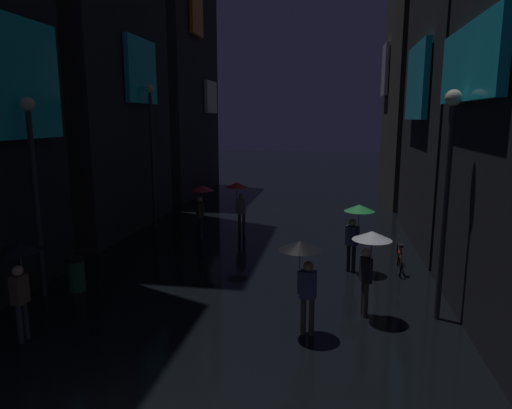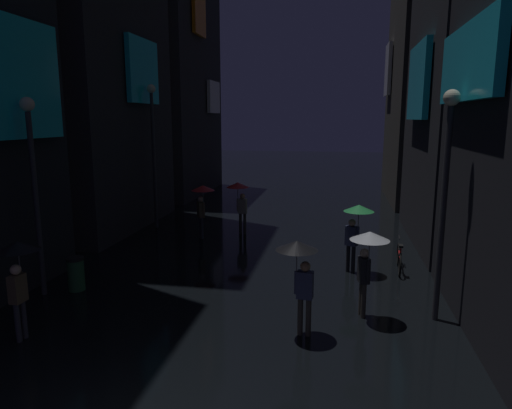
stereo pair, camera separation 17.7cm
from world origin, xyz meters
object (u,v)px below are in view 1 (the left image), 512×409
pedestrian_midstreet_centre_black (303,261)px  trash_bin (77,274)px  pedestrian_far_right_red (202,197)px  streetlamp_left_far (152,141)px  pedestrian_foreground_right_green (357,219)px  streetlamp_right_near (447,179)px  pedestrian_midstreet_left_red (238,194)px  pedestrian_foreground_left_black (20,264)px  streetlamp_left_near (34,174)px  bicycle_parked_at_storefront (399,258)px  pedestrian_near_crossing_clear (370,250)px

pedestrian_midstreet_centre_black → trash_bin: 6.52m
pedestrian_far_right_red → streetlamp_left_far: bearing=149.4°
pedestrian_foreground_right_green → streetlamp_right_near: bearing=-59.6°
streetlamp_right_near → pedestrian_midstreet_left_red: bearing=131.5°
streetlamp_right_near → pedestrian_far_right_red: bearing=141.1°
pedestrian_foreground_left_black → trash_bin: size_ratio=2.28×
streetlamp_right_near → streetlamp_left_far: size_ratio=0.87×
streetlamp_right_near → streetlamp_left_near: streetlamp_right_near is taller
pedestrian_far_right_red → bicycle_parked_at_storefront: 7.61m
pedestrian_near_crossing_clear → bicycle_parked_at_storefront: pedestrian_near_crossing_clear is taller
trash_bin → streetlamp_right_near: bearing=-1.3°
streetlamp_left_near → trash_bin: streetlamp_left_near is taller
pedestrian_midstreet_left_red → pedestrian_midstreet_centre_black: bearing=-69.5°
pedestrian_foreground_left_black → streetlamp_left_near: size_ratio=0.41×
pedestrian_midstreet_left_red → pedestrian_far_right_red: bearing=-140.9°
bicycle_parked_at_storefront → streetlamp_left_near: 10.69m
pedestrian_near_crossing_clear → pedestrian_foreground_left_black: same height
pedestrian_foreground_right_green → bicycle_parked_at_storefront: (1.36, 0.49, -1.28)m
streetlamp_left_far → streetlamp_right_near: bearing=-37.0°
pedestrian_far_right_red → streetlamp_right_near: (7.46, -6.02, 1.64)m
trash_bin → bicycle_parked_at_storefront: bearing=20.3°
pedestrian_far_right_red → pedestrian_foreground_left_black: 8.63m
pedestrian_foreground_right_green → trash_bin: 8.13m
pedestrian_far_right_red → streetlamp_left_near: 6.93m
pedestrian_midstreet_centre_black → pedestrian_far_right_red: 8.58m
pedestrian_midstreet_centre_black → pedestrian_foreground_right_green: same height
pedestrian_near_crossing_clear → streetlamp_left_far: bearing=137.2°
pedestrian_near_crossing_clear → pedestrian_foreground_right_green: 3.24m
pedestrian_near_crossing_clear → pedestrian_midstreet_left_red: bearing=122.4°
pedestrian_midstreet_centre_black → pedestrian_near_crossing_clear: bearing=37.5°
pedestrian_near_crossing_clear → trash_bin: 7.79m
bicycle_parked_at_storefront → pedestrian_foreground_left_black: bearing=-144.8°
pedestrian_midstreet_left_red → streetlamp_left_near: 8.33m
pedestrian_midstreet_left_red → trash_bin: 7.58m
pedestrian_foreground_left_black → streetlamp_right_near: size_ratio=0.40×
pedestrian_midstreet_centre_black → streetlamp_left_near: streetlamp_left_near is taller
pedestrian_foreground_left_black → trash_bin: bearing=98.9°
pedestrian_midstreet_centre_black → pedestrian_foreground_right_green: bearing=73.1°
pedestrian_foreground_right_green → streetlamp_left_far: streetlamp_left_far is taller
pedestrian_far_right_red → bicycle_parked_at_storefront: bearing=-19.7°
pedestrian_far_right_red → streetlamp_right_near: bearing=-38.9°
pedestrian_far_right_red → pedestrian_foreground_right_green: size_ratio=1.00×
streetlamp_left_far → pedestrian_far_right_red: bearing=-30.6°
streetlamp_right_near → streetlamp_left_near: 10.00m
trash_bin → pedestrian_foreground_right_green: bearing=20.3°
pedestrian_midstreet_centre_black → pedestrian_foreground_right_green: (1.32, 4.36, 0.00)m
pedestrian_foreground_right_green → streetlamp_left_near: bearing=-158.6°
pedestrian_foreground_left_black → pedestrian_midstreet_centre_black: bearing=11.1°
pedestrian_midstreet_left_red → streetlamp_left_near: (-3.78, -7.25, 1.59)m
pedestrian_near_crossing_clear → streetlamp_left_near: 8.53m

